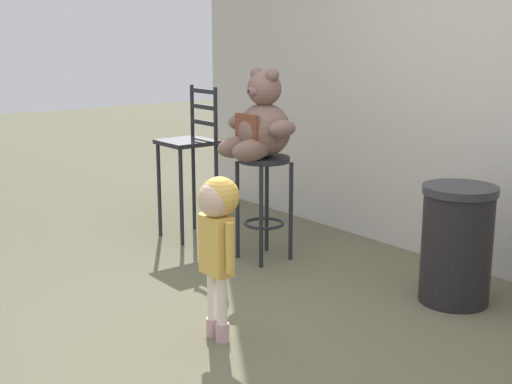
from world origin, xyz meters
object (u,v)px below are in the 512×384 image
object	(u,v)px
teddy_bear	(261,125)
bar_chair_empty	(190,151)
bar_stool_with_teddy	(264,187)
child_walking	(217,223)
trash_bin	(457,244)

from	to	relation	value
teddy_bear	bar_chair_empty	size ratio (longest dim) A/B	0.52
bar_stool_with_teddy	teddy_bear	world-z (taller)	teddy_bear
teddy_bear	child_walking	distance (m)	1.47
bar_stool_with_teddy	bar_chair_empty	xyz separation A→B (m)	(-0.85, -0.10, 0.17)
bar_stool_with_teddy	trash_bin	distance (m)	1.50
teddy_bear	trash_bin	bearing A→B (deg)	17.12
child_walking	bar_chair_empty	world-z (taller)	bar_chair_empty
child_walking	trash_bin	distance (m)	1.61
trash_bin	bar_stool_with_teddy	bearing A→B (deg)	-164.03
child_walking	teddy_bear	bearing A→B (deg)	153.64
trash_bin	teddy_bear	bearing A→B (deg)	-162.88
bar_stool_with_teddy	child_walking	distance (m)	1.46
trash_bin	bar_chair_empty	xyz separation A→B (m)	(-2.29, -0.51, 0.34)
bar_stool_with_teddy	trash_bin	bearing A→B (deg)	15.97
trash_bin	bar_chair_empty	bearing A→B (deg)	-167.34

